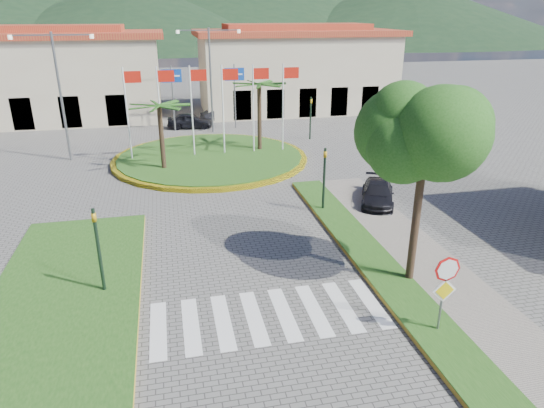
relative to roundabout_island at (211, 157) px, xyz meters
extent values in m
plane|color=#615F5C|center=(0.00, -22.00, -0.17)|extent=(160.00, 160.00, 0.00)
cube|color=gray|center=(6.00, -20.00, -0.10)|extent=(4.00, 28.00, 0.15)
cube|color=#1C4A15|center=(4.80, -20.00, -0.08)|extent=(1.60, 28.00, 0.18)
cube|color=#1C4A15|center=(-6.50, -16.00, -0.08)|extent=(5.00, 14.00, 0.18)
cube|color=silver|center=(0.00, -18.00, -0.17)|extent=(8.00, 3.00, 0.01)
cylinder|color=yellow|center=(0.00, 0.00, -0.05)|extent=(12.70, 12.70, 0.24)
cylinder|color=#1C4A15|center=(0.00, 0.00, -0.02)|extent=(12.00, 12.00, 0.30)
cylinder|color=black|center=(-3.00, -2.00, 1.85)|extent=(0.28, 0.28, 4.05)
cylinder|color=black|center=(3.50, 1.00, 2.17)|extent=(0.28, 0.28, 4.68)
cylinder|color=silver|center=(-5.00, 0.50, 2.83)|extent=(0.10, 0.10, 6.00)
cube|color=red|center=(-4.45, 0.50, 5.23)|extent=(1.00, 0.03, 0.70)
cylinder|color=silver|center=(-3.00, 0.50, 2.83)|extent=(0.10, 0.10, 6.00)
cube|color=red|center=(-2.45, 0.50, 5.23)|extent=(1.00, 0.03, 0.70)
cylinder|color=silver|center=(-1.00, 0.50, 2.83)|extent=(0.10, 0.10, 6.00)
cube|color=red|center=(-0.45, 0.50, 5.23)|extent=(1.00, 0.03, 0.70)
cylinder|color=silver|center=(1.00, 0.50, 2.83)|extent=(0.10, 0.10, 6.00)
cube|color=red|center=(1.55, 0.50, 5.23)|extent=(1.00, 0.03, 0.70)
cylinder|color=silver|center=(3.00, 0.50, 2.83)|extent=(0.10, 0.10, 6.00)
cube|color=red|center=(3.55, 0.50, 5.23)|extent=(1.00, 0.03, 0.70)
cylinder|color=silver|center=(5.00, 0.50, 2.83)|extent=(0.10, 0.10, 6.00)
cube|color=red|center=(5.55, 0.50, 5.23)|extent=(1.00, 0.03, 0.70)
cylinder|color=slate|center=(4.90, -20.00, 1.08)|extent=(0.07, 0.07, 2.50)
cylinder|color=red|center=(4.90, -20.05, 2.08)|extent=(0.80, 0.03, 0.80)
cube|color=yellow|center=(4.90, -20.06, 1.38)|extent=(0.78, 0.03, 0.78)
cylinder|color=black|center=(5.50, -17.00, 2.03)|extent=(0.28, 0.28, 4.40)
ellipsoid|color=#1A4D14|center=(5.50, -17.00, 5.03)|extent=(3.60, 3.60, 3.20)
cylinder|color=black|center=(-5.20, -15.50, 1.43)|extent=(0.12, 0.12, 3.20)
imported|color=#C08D12|center=(-5.20, -15.50, 2.43)|extent=(0.15, 0.18, 0.90)
cylinder|color=black|center=(4.50, -10.00, 1.43)|extent=(0.12, 0.12, 3.20)
imported|color=#C08D12|center=(4.50, -10.00, 2.43)|extent=(0.15, 0.18, 0.90)
cylinder|color=black|center=(8.00, 4.00, 1.43)|extent=(0.12, 0.12, 3.20)
imported|color=#C08D12|center=(8.00, 4.00, 2.43)|extent=(0.18, 0.15, 0.90)
cylinder|color=slate|center=(-2.00, 9.00, 2.43)|extent=(0.12, 0.12, 5.20)
cube|color=#0E3BA0|center=(-2.00, 8.94, 4.23)|extent=(1.60, 0.05, 1.00)
cylinder|color=slate|center=(3.00, 9.00, 2.43)|extent=(0.12, 0.12, 5.20)
cube|color=#0E3BA0|center=(3.00, 8.94, 4.23)|extent=(1.60, 0.05, 1.00)
cylinder|color=slate|center=(1.00, 8.00, 3.83)|extent=(0.16, 0.16, 8.00)
cube|color=slate|center=(-0.20, 8.00, 7.63)|extent=(2.40, 0.08, 0.08)
cube|color=slate|center=(2.20, 8.00, 7.63)|extent=(2.40, 0.08, 0.08)
cylinder|color=slate|center=(-9.00, 2.00, 3.83)|extent=(0.16, 0.16, 8.00)
cube|color=slate|center=(-10.20, 2.00, 7.63)|extent=(2.40, 0.08, 0.08)
cube|color=slate|center=(-7.80, 2.00, 7.63)|extent=(2.40, 0.08, 0.08)
cube|color=#C3B293|center=(-14.00, 16.00, 3.33)|extent=(22.00, 9.00, 7.00)
cube|color=#A32B1F|center=(-14.00, 16.00, 7.08)|extent=(23.32, 9.54, 0.50)
cube|color=#A32B1F|center=(-14.00, 16.00, 7.58)|extent=(16.50, 4.95, 0.60)
cube|color=#C3B293|center=(10.00, 16.00, 3.33)|extent=(18.00, 9.00, 7.00)
cube|color=#A32B1F|center=(10.00, 16.00, 7.08)|extent=(19.08, 9.54, 0.50)
cube|color=#A32B1F|center=(10.00, 16.00, 7.58)|extent=(13.50, 4.95, 0.60)
cone|color=black|center=(70.00, 113.00, 8.83)|extent=(120.00, 120.00, 18.00)
cone|color=black|center=(-10.00, 108.00, 7.83)|extent=(110.00, 110.00, 16.00)
imported|color=#BDBDBF|center=(-5.82, 13.38, 0.48)|extent=(5.02, 3.02, 1.30)
imported|color=black|center=(-0.74, 9.75, 0.46)|extent=(3.84, 1.92, 1.26)
imported|color=black|center=(2.00, 12.19, 0.36)|extent=(3.38, 1.83, 1.06)
imported|color=black|center=(7.50, -9.64, 0.38)|extent=(2.97, 4.14, 1.11)
camera|label=1|loc=(-2.64, -30.88, 8.96)|focal=32.00mm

